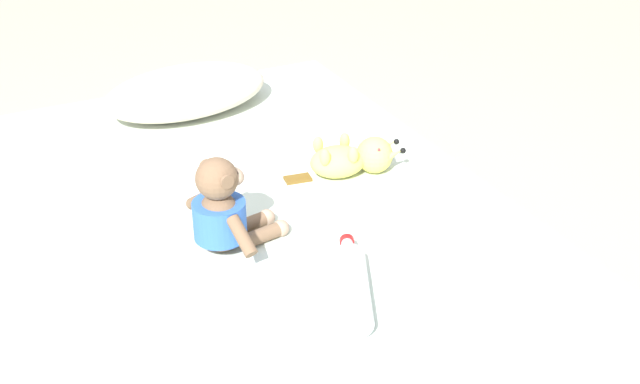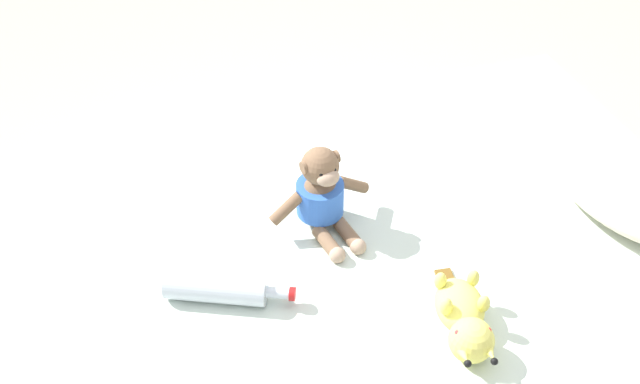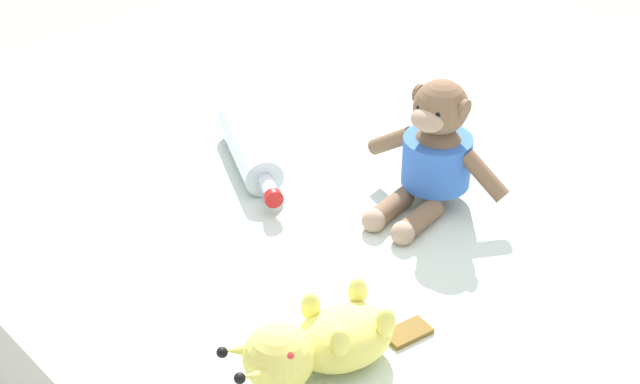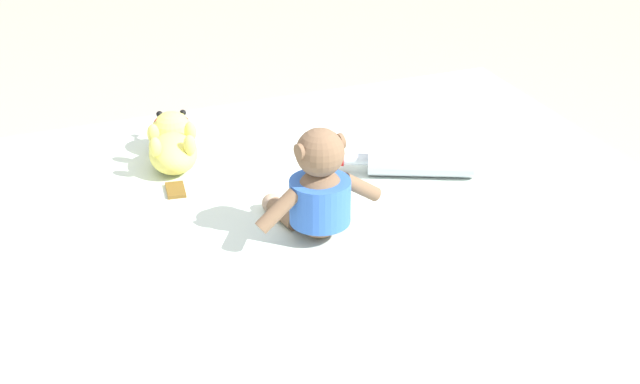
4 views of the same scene
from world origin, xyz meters
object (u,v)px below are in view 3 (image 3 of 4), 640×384
plush_monkey (434,155)px  plush_yellow_creature (317,344)px  bed (431,338)px  glass_bottle (250,149)px

plush_monkey → plush_yellow_creature: bearing=23.0°
bed → glass_bottle: glass_bottle is taller
plush_monkey → bed: bearing=48.5°
plush_monkey → plush_yellow_creature: plush_monkey is taller
bed → plush_yellow_creature: size_ratio=5.73×
plush_monkey → glass_bottle: plush_monkey is taller
plush_monkey → plush_yellow_creature: 0.48m
plush_monkey → glass_bottle: 0.36m
bed → plush_monkey: plush_monkey is taller
plush_monkey → glass_bottle: size_ratio=0.96×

